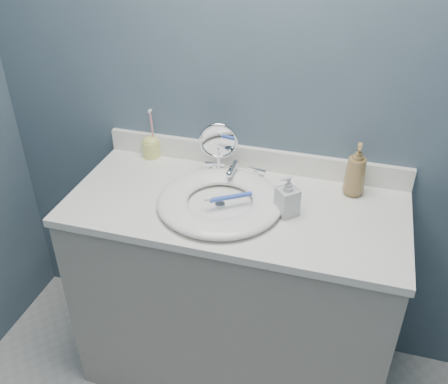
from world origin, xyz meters
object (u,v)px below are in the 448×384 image
at_px(toothbrush_holder, 151,146).
at_px(soap_bottle_amber, 356,170).
at_px(soap_bottle_clear, 288,196).
at_px(makeup_mirror, 218,147).

bearing_deg(toothbrush_holder, soap_bottle_amber, -3.95).
bearing_deg(soap_bottle_amber, soap_bottle_clear, -136.31).
distance_m(soap_bottle_clear, toothbrush_holder, 0.67).
bearing_deg(makeup_mirror, toothbrush_holder, 156.81).
xyz_separation_m(soap_bottle_clear, toothbrush_holder, (-0.61, 0.25, -0.03)).
bearing_deg(makeup_mirror, soap_bottle_clear, -43.79).
height_order(soap_bottle_amber, soap_bottle_clear, soap_bottle_amber).
height_order(makeup_mirror, toothbrush_holder, makeup_mirror).
bearing_deg(makeup_mirror, soap_bottle_amber, -10.95).
height_order(soap_bottle_clear, toothbrush_holder, toothbrush_holder).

